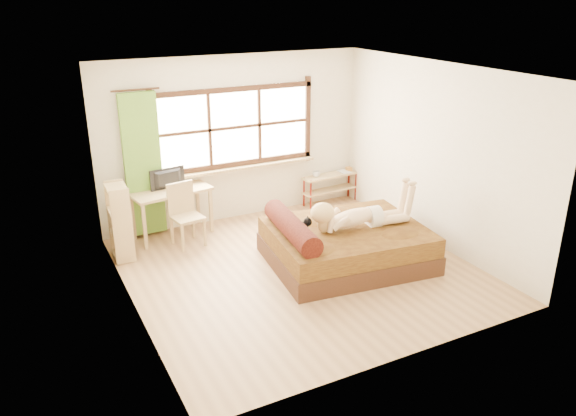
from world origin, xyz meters
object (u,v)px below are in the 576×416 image
woman (359,205)px  chair (184,211)px  kitten (299,226)px  bed (343,244)px  bookshelf (120,221)px  pipe_shelf (331,182)px  desk (171,196)px

woman → chair: bearing=145.7°
woman → kitten: 0.90m
bed → kitten: (-0.67, 0.09, 0.37)m
chair → bookshelf: bookshelf is taller
chair → pipe_shelf: (2.87, 0.49, -0.13)m
bookshelf → desk: bearing=28.0°
desk → kitten: bearing=-67.6°
bed → chair: size_ratio=2.44×
kitten → pipe_shelf: bearing=56.1°
desk → pipe_shelf: desk is taller
bookshelf → woman: bearing=-27.6°
bed → kitten: 0.77m
woman → kitten: (-0.87, 0.15, -0.19)m
chair → woman: bearing=-50.2°
kitten → chair: bearing=131.9°
bed → woman: size_ratio=1.55×
desk → pipe_shelf: (2.96, 0.12, -0.26)m
bed → woman: bearing=-8.7°
kitten → desk: kitten is taller
bed → desk: (-1.86, 2.03, 0.37)m
bed → pipe_shelf: 2.42m
kitten → pipe_shelf: size_ratio=0.29×
pipe_shelf → bookshelf: size_ratio=1.00×
woman → desk: bearing=141.5°
kitten → pipe_shelf: 2.73m
kitten → desk: size_ratio=0.25×
desk → woman: bearing=-54.5°
desk → chair: chair is taller
chair → pipe_shelf: bearing=0.5°
kitten → chair: 1.92m
kitten → woman: bearing=-3.0°
woman → desk: 2.94m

